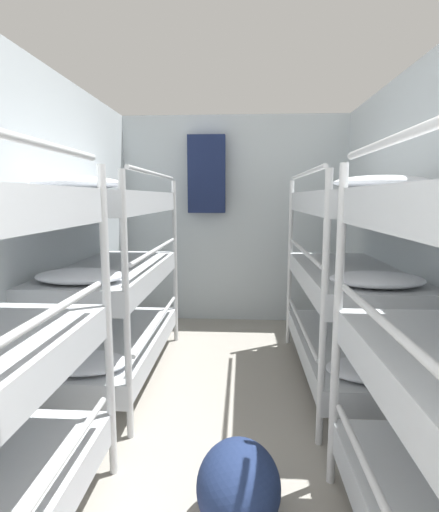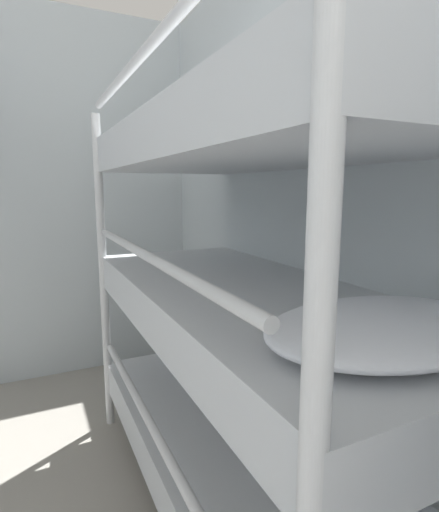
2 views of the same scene
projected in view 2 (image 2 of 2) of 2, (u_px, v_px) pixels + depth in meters
The scene contains 1 object.
bunk_stack_right_far at pixel (249, 307), 1.46m from camera, with size 0.77×1.81×1.73m.
Camera 2 is at (0.26, 2.27, 1.32)m, focal length 28.00 mm.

